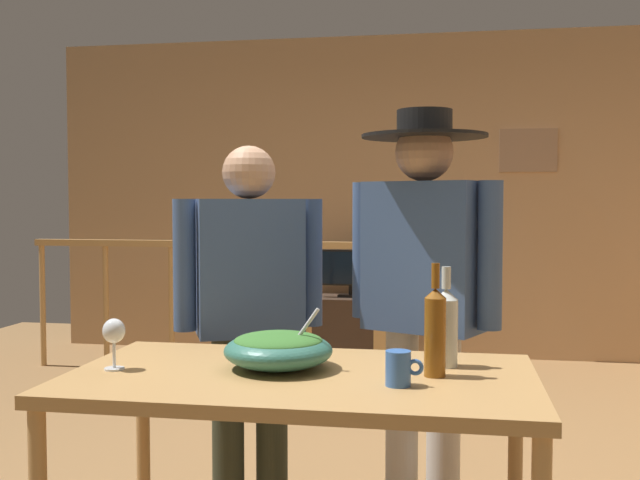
{
  "coord_description": "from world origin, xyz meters",
  "views": [
    {
      "loc": [
        0.35,
        -3.14,
        1.32
      ],
      "look_at": [
        -0.1,
        -0.58,
        1.18
      ],
      "focal_mm": 41.89,
      "sensor_mm": 36.0,
      "label": 1
    }
  ],
  "objects_px": {
    "person_standing_left": "(250,302)",
    "tv_console": "(350,329)",
    "serving_table": "(301,397)",
    "person_standing_right": "(423,281)",
    "stair_railing": "(263,289)",
    "mug_blue": "(399,368)",
    "flat_screen_tv": "(350,269)",
    "wine_bottle_amber": "(435,330)",
    "wine_glass": "(114,333)",
    "framed_picture": "(528,150)",
    "wine_bottle_clear": "(446,326)",
    "salad_bowl": "(278,348)"
  },
  "relations": [
    {
      "from": "person_standing_left",
      "to": "tv_console",
      "type": "bearing_deg",
      "value": -114.11
    },
    {
      "from": "serving_table",
      "to": "person_standing_right",
      "type": "distance_m",
      "value": 0.81
    },
    {
      "from": "stair_railing",
      "to": "person_standing_left",
      "type": "height_order",
      "value": "person_standing_left"
    },
    {
      "from": "mug_blue",
      "to": "person_standing_left",
      "type": "distance_m",
      "value": 1.02
    },
    {
      "from": "stair_railing",
      "to": "flat_screen_tv",
      "type": "height_order",
      "value": "stair_railing"
    },
    {
      "from": "mug_blue",
      "to": "person_standing_left",
      "type": "height_order",
      "value": "person_standing_left"
    },
    {
      "from": "wine_bottle_amber",
      "to": "tv_console",
      "type": "bearing_deg",
      "value": 101.33
    },
    {
      "from": "stair_railing",
      "to": "mug_blue",
      "type": "xyz_separation_m",
      "value": [
        1.25,
        -3.32,
        0.18
      ]
    },
    {
      "from": "serving_table",
      "to": "wine_bottle_amber",
      "type": "relative_size",
      "value": 4.17
    },
    {
      "from": "serving_table",
      "to": "mug_blue",
      "type": "relative_size",
      "value": 13.1
    },
    {
      "from": "serving_table",
      "to": "wine_glass",
      "type": "bearing_deg",
      "value": -174.5
    },
    {
      "from": "framed_picture",
      "to": "wine_bottle_clear",
      "type": "relative_size",
      "value": 1.43
    },
    {
      "from": "framed_picture",
      "to": "wine_bottle_amber",
      "type": "bearing_deg",
      "value": -99.29
    },
    {
      "from": "serving_table",
      "to": "mug_blue",
      "type": "distance_m",
      "value": 0.35
    },
    {
      "from": "salad_bowl",
      "to": "tv_console",
      "type": "bearing_deg",
      "value": 94.08
    },
    {
      "from": "framed_picture",
      "to": "mug_blue",
      "type": "bearing_deg",
      "value": -100.3
    },
    {
      "from": "salad_bowl",
      "to": "wine_glass",
      "type": "height_order",
      "value": "salad_bowl"
    },
    {
      "from": "wine_glass",
      "to": "wine_bottle_clear",
      "type": "relative_size",
      "value": 0.5
    },
    {
      "from": "mug_blue",
      "to": "stair_railing",
      "type": "bearing_deg",
      "value": 110.61
    },
    {
      "from": "tv_console",
      "to": "serving_table",
      "type": "relative_size",
      "value": 0.63
    },
    {
      "from": "framed_picture",
      "to": "tv_console",
      "type": "relative_size",
      "value": 0.51
    },
    {
      "from": "framed_picture",
      "to": "salad_bowl",
      "type": "height_order",
      "value": "framed_picture"
    },
    {
      "from": "framed_picture",
      "to": "mug_blue",
      "type": "distance_m",
      "value": 4.37
    },
    {
      "from": "tv_console",
      "to": "wine_bottle_amber",
      "type": "distance_m",
      "value": 3.92
    },
    {
      "from": "person_standing_right",
      "to": "person_standing_left",
      "type": "bearing_deg",
      "value": 24.18
    },
    {
      "from": "tv_console",
      "to": "wine_glass",
      "type": "distance_m",
      "value": 3.93
    },
    {
      "from": "flat_screen_tv",
      "to": "person_standing_left",
      "type": "bearing_deg",
      "value": -89.93
    },
    {
      "from": "framed_picture",
      "to": "mug_blue",
      "type": "relative_size",
      "value": 4.21
    },
    {
      "from": "stair_railing",
      "to": "mug_blue",
      "type": "relative_size",
      "value": 25.53
    },
    {
      "from": "mug_blue",
      "to": "framed_picture",
      "type": "bearing_deg",
      "value": 79.7
    },
    {
      "from": "serving_table",
      "to": "mug_blue",
      "type": "height_order",
      "value": "mug_blue"
    },
    {
      "from": "wine_bottle_clear",
      "to": "wine_bottle_amber",
      "type": "relative_size",
      "value": 0.94
    },
    {
      "from": "salad_bowl",
      "to": "wine_bottle_amber",
      "type": "xyz_separation_m",
      "value": [
        0.49,
        -0.02,
        0.08
      ]
    },
    {
      "from": "flat_screen_tv",
      "to": "person_standing_left",
      "type": "distance_m",
      "value": 3.11
    },
    {
      "from": "tv_console",
      "to": "serving_table",
      "type": "bearing_deg",
      "value": -84.73
    },
    {
      "from": "tv_console",
      "to": "person_standing_left",
      "type": "bearing_deg",
      "value": -89.94
    },
    {
      "from": "wine_glass",
      "to": "wine_bottle_amber",
      "type": "xyz_separation_m",
      "value": [
        1.0,
        0.08,
        0.03
      ]
    },
    {
      "from": "person_standing_right",
      "to": "mug_blue",
      "type": "bearing_deg",
      "value": 111.2
    },
    {
      "from": "wine_bottle_amber",
      "to": "wine_bottle_clear",
      "type": "bearing_deg",
      "value": 77.58
    },
    {
      "from": "serving_table",
      "to": "wine_bottle_clear",
      "type": "relative_size",
      "value": 4.46
    },
    {
      "from": "wine_bottle_amber",
      "to": "stair_railing",
      "type": "bearing_deg",
      "value": 112.94
    },
    {
      "from": "salad_bowl",
      "to": "person_standing_left",
      "type": "bearing_deg",
      "value": 112.97
    },
    {
      "from": "mug_blue",
      "to": "person_standing_right",
      "type": "relative_size",
      "value": 0.07
    },
    {
      "from": "wine_bottle_clear",
      "to": "stair_railing",
      "type": "bearing_deg",
      "value": 114.38
    },
    {
      "from": "serving_table",
      "to": "wine_glass",
      "type": "height_order",
      "value": "wine_glass"
    },
    {
      "from": "stair_railing",
      "to": "salad_bowl",
      "type": "bearing_deg",
      "value": -74.83
    },
    {
      "from": "wine_bottle_amber",
      "to": "mug_blue",
      "type": "distance_m",
      "value": 0.19
    },
    {
      "from": "flat_screen_tv",
      "to": "stair_railing",
      "type": "bearing_deg",
      "value": -136.08
    },
    {
      "from": "wine_glass",
      "to": "wine_bottle_clear",
      "type": "bearing_deg",
      "value": 12.34
    },
    {
      "from": "framed_picture",
      "to": "stair_railing",
      "type": "distance_m",
      "value": 2.45
    }
  ]
}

